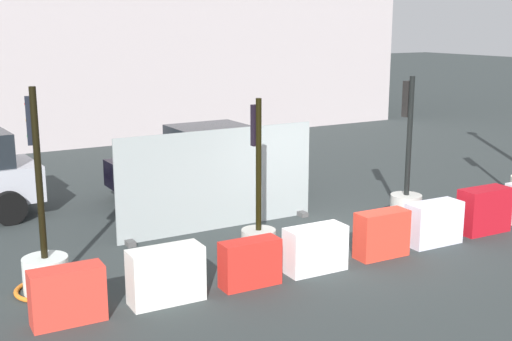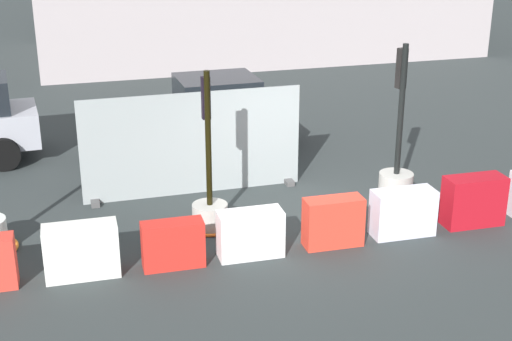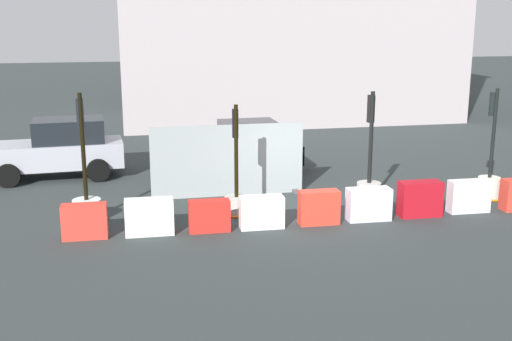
# 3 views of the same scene
# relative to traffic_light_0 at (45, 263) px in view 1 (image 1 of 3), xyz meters

# --- Properties ---
(ground_plane) EXTENTS (120.00, 120.00, 0.00)m
(ground_plane) POSITION_rel_traffic_light_0_xyz_m (5.67, -0.41, -0.47)
(ground_plane) COLOR #2E3535
(traffic_light_0) EXTENTS (1.01, 1.01, 3.26)m
(traffic_light_0) POSITION_rel_traffic_light_0_xyz_m (0.00, 0.00, 0.00)
(traffic_light_0) COLOR silver
(traffic_light_0) RESTS_ON ground_plane
(traffic_light_1) EXTENTS (0.85, 0.85, 2.88)m
(traffic_light_1) POSITION_rel_traffic_light_0_xyz_m (3.81, -0.15, -0.02)
(traffic_light_1) COLOR #B4B2AA
(traffic_light_1) RESTS_ON ground_plane
(traffic_light_2) EXTENTS (0.66, 0.66, 3.11)m
(traffic_light_2) POSITION_rel_traffic_light_0_xyz_m (7.56, 0.01, 0.13)
(traffic_light_2) COLOR #B1B0A7
(traffic_light_2) RESTS_ON ground_plane
(construction_barrier_0) EXTENTS (1.05, 0.42, 0.82)m
(construction_barrier_0) POSITION_rel_traffic_light_0_xyz_m (0.01, -1.32, -0.06)
(construction_barrier_0) COLOR red
(construction_barrier_0) RESTS_ON ground_plane
(construction_barrier_1) EXTENTS (1.15, 0.49, 0.86)m
(construction_barrier_1) POSITION_rel_traffic_light_0_xyz_m (1.50, -1.34, -0.04)
(construction_barrier_1) COLOR silver
(construction_barrier_1) RESTS_ON ground_plane
(construction_barrier_2) EXTENTS (1.00, 0.41, 0.77)m
(construction_barrier_2) POSITION_rel_traffic_light_0_xyz_m (2.92, -1.42, -0.09)
(construction_barrier_2) COLOR red
(construction_barrier_2) RESTS_ON ground_plane
(construction_barrier_3) EXTENTS (1.08, 0.49, 0.79)m
(construction_barrier_3) POSITION_rel_traffic_light_0_xyz_m (4.21, -1.41, -0.08)
(construction_barrier_3) COLOR white
(construction_barrier_3) RESTS_ON ground_plane
(construction_barrier_4) EXTENTS (1.02, 0.43, 0.86)m
(construction_barrier_4) POSITION_rel_traffic_light_0_xyz_m (5.67, -1.43, -0.05)
(construction_barrier_4) COLOR red
(construction_barrier_4) RESTS_ON ground_plane
(construction_barrier_5) EXTENTS (1.12, 0.50, 0.83)m
(construction_barrier_5) POSITION_rel_traffic_light_0_xyz_m (7.00, -1.38, -0.06)
(construction_barrier_5) COLOR silver
(construction_barrier_5) RESTS_ON ground_plane
(construction_barrier_6) EXTENTS (1.11, 0.50, 0.92)m
(construction_barrier_6) POSITION_rel_traffic_light_0_xyz_m (8.42, -1.34, -0.01)
(construction_barrier_6) COLOR #B2111D
(construction_barrier_6) RESTS_ON ground_plane
(car_black_sedan) EXTENTS (4.14, 2.22, 1.69)m
(car_black_sedan) POSITION_rel_traffic_light_0_xyz_m (4.75, 4.32, 0.34)
(car_black_sedan) COLOR black
(car_black_sedan) RESTS_ON ground_plane
(site_fence_panel) EXTENTS (4.41, 0.50, 2.08)m
(site_fence_panel) POSITION_rel_traffic_light_0_xyz_m (3.88, 1.56, 0.52)
(site_fence_panel) COLOR #96A0A1
(site_fence_panel) RESTS_ON ground_plane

